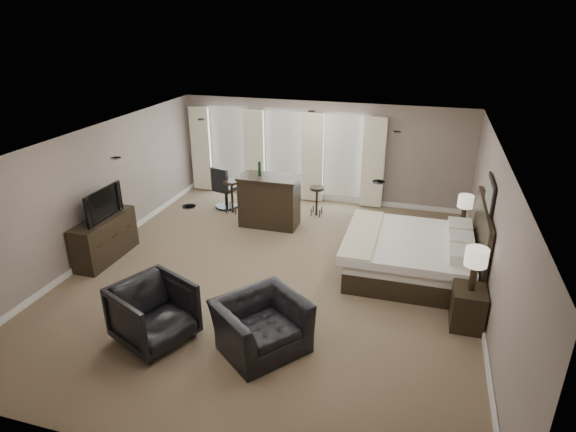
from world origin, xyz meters
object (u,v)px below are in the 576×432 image
(armchair_near, at_px, (261,318))
(bar_stool_left, at_px, (232,197))
(nightstand_far, at_px, (460,236))
(armchair_far, at_px, (153,310))
(bar_stool_right, at_px, (317,201))
(nightstand_near, at_px, (468,307))
(bar_counter, at_px, (269,201))
(lamp_near, at_px, (474,269))
(tv, at_px, (101,215))
(dresser, at_px, (105,238))
(bed, at_px, (417,238))
(desk_chair, at_px, (226,187))
(lamp_far, at_px, (464,210))

(armchair_near, xyz_separation_m, bar_stool_left, (-2.44, 4.81, -0.12))
(nightstand_far, bearing_deg, armchair_far, -134.77)
(armchair_near, distance_m, bar_stool_right, 5.24)
(bar_stool_left, bearing_deg, nightstand_near, -31.95)
(bar_counter, bearing_deg, armchair_near, -73.27)
(nightstand_far, relative_size, armchair_far, 0.51)
(bar_counter, height_order, bar_stool_left, bar_counter)
(lamp_near, bearing_deg, tv, 176.93)
(dresser, distance_m, bar_stool_right, 4.94)
(bar_stool_right, bearing_deg, lamp_near, -48.55)
(nightstand_far, distance_m, bar_stool_left, 5.42)
(lamp_near, height_order, armchair_near, lamp_near)
(armchair_near, bearing_deg, bed, 3.08)
(nightstand_near, bearing_deg, dresser, 176.93)
(armchair_near, xyz_separation_m, desk_chair, (-2.72, 5.08, 0.02))
(lamp_far, height_order, bar_stool_left, lamp_far)
(bar_counter, bearing_deg, nightstand_far, 0.23)
(nightstand_far, relative_size, dresser, 0.35)
(nightstand_far, xyz_separation_m, bar_stool_right, (-3.33, 0.87, 0.10))
(nightstand_near, height_order, armchair_far, armchair_far)
(armchair_near, relative_size, bar_counter, 0.89)
(armchair_far, xyz_separation_m, bar_stool_right, (1.24, 5.49, -0.16))
(lamp_far, bearing_deg, dresser, -159.93)
(bed, height_order, lamp_near, bed)
(lamp_far, xyz_separation_m, armchair_far, (-4.58, -4.61, -0.33))
(dresser, relative_size, bar_stool_left, 1.83)
(desk_chair, bearing_deg, tv, 83.79)
(bed, relative_size, bar_stool_left, 2.84)
(nightstand_near, relative_size, bar_counter, 0.48)
(bed, distance_m, bar_counter, 3.66)
(bar_stool_right, bearing_deg, desk_chair, -176.60)
(bar_stool_left, distance_m, desk_chair, 0.41)
(nightstand_near, relative_size, lamp_near, 0.93)
(bed, bearing_deg, bar_counter, 156.96)
(desk_chair, bearing_deg, bar_counter, 166.68)
(lamp_far, height_order, bar_counter, bar_counter)
(nightstand_far, distance_m, lamp_near, 3.00)
(armchair_near, bearing_deg, dresser, 103.91)
(armchair_far, bearing_deg, nightstand_far, -20.51)
(bar_counter, distance_m, desk_chair, 1.60)
(nightstand_near, bearing_deg, lamp_near, 0.00)
(lamp_near, height_order, desk_chair, lamp_near)
(nightstand_far, bearing_deg, lamp_near, -90.00)
(lamp_near, relative_size, lamp_far, 1.10)
(armchair_near, bearing_deg, nightstand_near, -25.33)
(dresser, xyz_separation_m, bar_counter, (2.66, 2.51, 0.16))
(nightstand_near, xyz_separation_m, armchair_far, (-4.58, -1.71, 0.20))
(lamp_near, height_order, lamp_far, lamp_near)
(tv, bearing_deg, nightstand_far, -69.93)
(nightstand_far, relative_size, lamp_near, 0.75)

